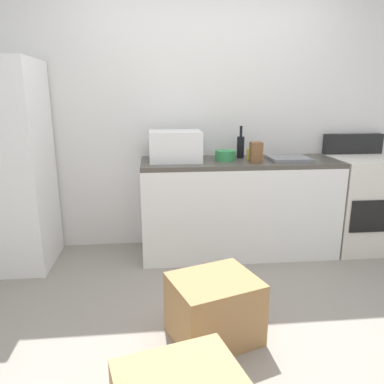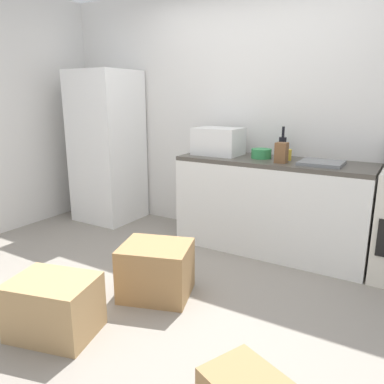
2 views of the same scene
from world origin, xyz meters
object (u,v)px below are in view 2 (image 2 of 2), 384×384
(knife_block, at_px, (281,153))
(cardboard_box_medium, at_px, (54,307))
(cardboard_box_large, at_px, (156,270))
(wine_bottle, at_px, (282,147))
(refrigerator, at_px, (107,147))
(mixing_bowl, at_px, (261,154))
(coffee_mug, at_px, (287,155))
(microwave, at_px, (218,141))

(knife_block, xyz_separation_m, cardboard_box_medium, (-0.81, -1.88, -0.80))
(cardboard_box_large, bearing_deg, cardboard_box_medium, -110.04)
(cardboard_box_medium, bearing_deg, cardboard_box_large, 69.96)
(wine_bottle, relative_size, cardboard_box_large, 0.59)
(refrigerator, relative_size, cardboard_box_large, 3.49)
(mixing_bowl, xyz_separation_m, cardboard_box_medium, (-0.57, -2.03, -0.76))
(mixing_bowl, bearing_deg, cardboard_box_large, -102.99)
(knife_block, xyz_separation_m, cardboard_box_large, (-0.54, -1.16, -0.79))
(refrigerator, bearing_deg, coffee_mug, 2.23)
(microwave, bearing_deg, knife_block, -11.46)
(microwave, height_order, knife_block, microwave)
(refrigerator, height_order, knife_block, refrigerator)
(wine_bottle, relative_size, cardboard_box_medium, 0.58)
(microwave, xyz_separation_m, mixing_bowl, (0.46, 0.01, -0.09))
(mixing_bowl, bearing_deg, coffee_mug, 4.05)
(mixing_bowl, bearing_deg, wine_bottle, 34.39)
(wine_bottle, relative_size, knife_block, 1.67)
(refrigerator, xyz_separation_m, mixing_bowl, (1.92, 0.07, 0.06))
(coffee_mug, xyz_separation_m, cardboard_box_medium, (-0.81, -2.05, -0.76))
(refrigerator, height_order, microwave, refrigerator)
(refrigerator, xyz_separation_m, knife_block, (2.16, -0.08, 0.11))
(refrigerator, distance_m, mixing_bowl, 1.92)
(microwave, distance_m, coffee_mug, 0.71)
(wine_bottle, bearing_deg, knife_block, -73.50)
(refrigerator, distance_m, cardboard_box_medium, 2.49)
(wine_bottle, distance_m, cardboard_box_medium, 2.41)
(cardboard_box_large, distance_m, cardboard_box_medium, 0.77)
(mixing_bowl, relative_size, cardboard_box_medium, 0.37)
(coffee_mug, bearing_deg, mixing_bowl, -175.95)
(knife_block, relative_size, cardboard_box_medium, 0.35)
(microwave, bearing_deg, cardboard_box_medium, -93.05)
(wine_bottle, height_order, cardboard_box_large, wine_bottle)
(knife_block, bearing_deg, wine_bottle, 106.50)
(wine_bottle, bearing_deg, refrigerator, -175.06)
(refrigerator, distance_m, wine_bottle, 2.10)
(cardboard_box_medium, bearing_deg, coffee_mug, 68.39)
(coffee_mug, relative_size, cardboard_box_large, 0.20)
(microwave, relative_size, cardboard_box_medium, 0.88)
(refrigerator, xyz_separation_m, cardboard_box_medium, (1.35, -1.97, -0.70))
(refrigerator, distance_m, microwave, 1.47)
(microwave, distance_m, mixing_bowl, 0.47)
(refrigerator, relative_size, mixing_bowl, 9.29)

